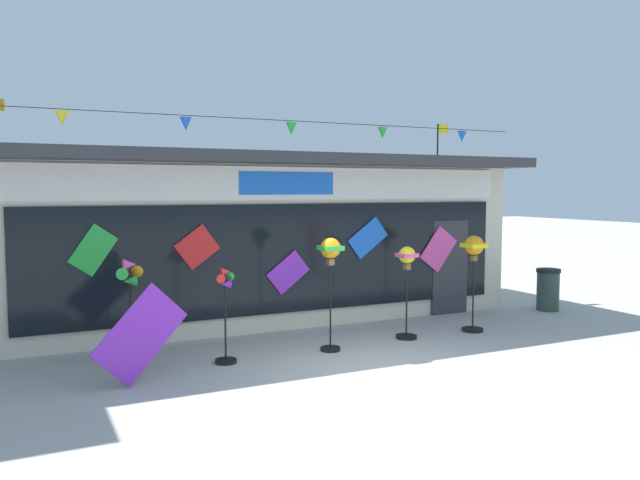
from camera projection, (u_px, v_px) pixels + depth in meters
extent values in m
plane|color=#ADAAA5|center=(387.00, 373.00, 9.13)|extent=(80.00, 80.00, 0.00)
cube|color=beige|center=(249.00, 240.00, 13.67)|extent=(10.48, 4.21, 3.13)
cube|color=#333338|center=(254.00, 162.00, 13.19)|extent=(10.88, 4.99, 0.20)
cube|color=white|center=(287.00, 183.00, 11.65)|extent=(9.64, 0.08, 0.61)
cube|color=blue|center=(287.00, 183.00, 11.62)|extent=(1.89, 0.04, 0.42)
cube|color=black|center=(287.00, 258.00, 11.77)|extent=(9.43, 0.06, 2.05)
cube|color=#333338|center=(449.00, 267.00, 13.43)|extent=(0.90, 0.07, 2.00)
cube|color=green|center=(93.00, 250.00, 10.20)|extent=(0.80, 0.03, 0.87)
cube|color=red|center=(197.00, 247.00, 10.95)|extent=(0.83, 0.03, 0.81)
cube|color=purple|center=(288.00, 272.00, 11.74)|extent=(0.88, 0.03, 0.83)
cube|color=blue|center=(368.00, 238.00, 12.43)|extent=(0.91, 0.03, 0.84)
cube|color=#EA4CA3|center=(438.00, 249.00, 13.20)|extent=(0.94, 0.03, 0.99)
cylinder|color=black|center=(291.00, 121.00, 11.35)|extent=(10.06, 0.01, 0.01)
cone|color=yellow|center=(62.00, 118.00, 9.69)|extent=(0.20, 0.20, 0.22)
cone|color=blue|center=(186.00, 124.00, 10.53)|extent=(0.20, 0.20, 0.22)
cone|color=green|center=(291.00, 129.00, 11.36)|extent=(0.20, 0.20, 0.22)
cone|color=green|center=(382.00, 133.00, 12.20)|extent=(0.20, 0.20, 0.22)
cone|color=blue|center=(462.00, 136.00, 13.04)|extent=(0.20, 0.20, 0.22)
cylinder|color=black|center=(438.00, 143.00, 15.66)|extent=(0.04, 0.04, 0.96)
cube|color=yellow|center=(443.00, 129.00, 15.70)|extent=(0.32, 0.02, 0.22)
cylinder|color=black|center=(132.00, 367.00, 9.35)|extent=(0.29, 0.29, 0.06)
cylinder|color=black|center=(131.00, 321.00, 9.30)|extent=(0.03, 0.03, 1.44)
cylinder|color=black|center=(130.00, 273.00, 9.20)|extent=(0.06, 0.04, 0.06)
cone|color=orange|center=(138.00, 272.00, 9.25)|extent=(0.18, 0.19, 0.18)
cone|color=#EA4CA3|center=(130.00, 265.00, 9.19)|extent=(0.19, 0.18, 0.18)
cone|color=green|center=(121.00, 273.00, 9.15)|extent=(0.18, 0.19, 0.18)
cone|color=green|center=(130.00, 281.00, 9.21)|extent=(0.19, 0.18, 0.18)
cylinder|color=black|center=(226.00, 361.00, 9.66)|extent=(0.33, 0.33, 0.06)
cylinder|color=black|center=(225.00, 320.00, 9.61)|extent=(0.03, 0.03, 1.33)
cylinder|color=black|center=(226.00, 278.00, 9.52)|extent=(0.06, 0.04, 0.06)
cone|color=green|center=(232.00, 277.00, 9.56)|extent=(0.14, 0.15, 0.14)
cone|color=red|center=(225.00, 272.00, 9.51)|extent=(0.15, 0.14, 0.14)
cone|color=red|center=(219.00, 278.00, 9.48)|extent=(0.14, 0.15, 0.14)
cone|color=purple|center=(226.00, 284.00, 9.53)|extent=(0.15, 0.14, 0.14)
cylinder|color=black|center=(330.00, 349.00, 10.40)|extent=(0.33, 0.33, 0.06)
cylinder|color=black|center=(330.00, 305.00, 10.34)|extent=(0.03, 0.03, 1.54)
sphere|color=orange|center=(331.00, 248.00, 10.26)|extent=(0.34, 0.34, 0.34)
cube|color=green|center=(331.00, 248.00, 10.26)|extent=(0.35, 0.35, 0.07)
cube|color=brown|center=(331.00, 262.00, 10.28)|extent=(0.10, 0.10, 0.10)
cylinder|color=black|center=(406.00, 337.00, 11.25)|extent=(0.38, 0.38, 0.06)
cylinder|color=black|center=(407.00, 301.00, 11.20)|extent=(0.03, 0.03, 1.35)
sphere|color=yellow|center=(407.00, 255.00, 11.13)|extent=(0.30, 0.30, 0.30)
cube|color=#EA4CA3|center=(407.00, 255.00, 11.13)|extent=(0.31, 0.31, 0.07)
cube|color=brown|center=(407.00, 267.00, 11.15)|extent=(0.10, 0.10, 0.10)
cylinder|color=black|center=(472.00, 330.00, 11.83)|extent=(0.40, 0.40, 0.06)
cylinder|color=black|center=(473.00, 293.00, 11.77)|extent=(0.03, 0.03, 1.44)
sphere|color=orange|center=(474.00, 245.00, 11.70)|extent=(0.36, 0.36, 0.36)
cube|color=yellow|center=(474.00, 245.00, 11.70)|extent=(0.37, 0.37, 0.08)
cube|color=brown|center=(474.00, 258.00, 11.72)|extent=(0.10, 0.10, 0.10)
cylinder|color=#2D4238|center=(548.00, 291.00, 13.84)|extent=(0.48, 0.48, 0.84)
cylinder|color=black|center=(549.00, 271.00, 13.81)|extent=(0.52, 0.52, 0.08)
cube|color=purple|center=(140.00, 334.00, 8.59)|extent=(1.37, 0.31, 1.37)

